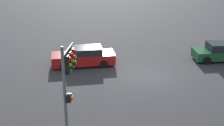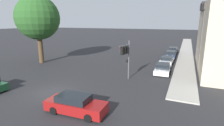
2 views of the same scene
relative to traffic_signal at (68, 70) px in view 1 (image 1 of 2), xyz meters
The scene contains 4 objects.
ground_plane 8.96m from the traffic_signal, 130.32° to the right, with size 300.00×300.00×0.00m, color #28282B.
traffic_signal is the anchor object (origin of this frame).
crossing_car_0 14.72m from the traffic_signal, 143.80° to the right, with size 3.94×2.01×1.44m.
crossing_car_1 9.20m from the traffic_signal, 96.26° to the right, with size 4.82×1.99×1.43m.
Camera 1 is at (5.00, 19.98, 8.98)m, focal length 50.00 mm.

